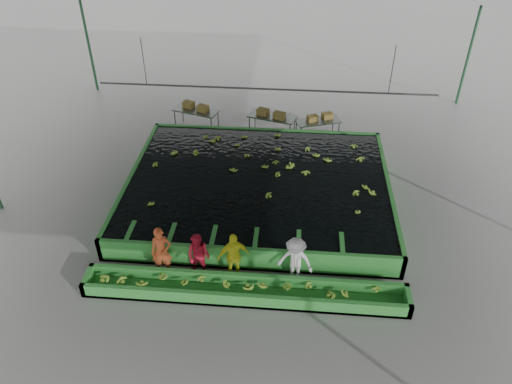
# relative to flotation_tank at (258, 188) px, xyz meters

# --- Properties ---
(ground) EXTENTS (80.00, 80.00, 0.00)m
(ground) POSITION_rel_flotation_tank_xyz_m (0.00, -1.50, -0.45)
(ground) COLOR gray
(ground) RESTS_ON ground
(shed_roof) EXTENTS (20.00, 22.00, 0.04)m
(shed_roof) POSITION_rel_flotation_tank_xyz_m (0.00, -1.50, 4.55)
(shed_roof) COLOR gray
(shed_roof) RESTS_ON shed_posts
(shed_posts) EXTENTS (20.00, 22.00, 5.00)m
(shed_posts) POSITION_rel_flotation_tank_xyz_m (0.00, -1.50, 2.05)
(shed_posts) COLOR #295C38
(shed_posts) RESTS_ON ground
(flotation_tank) EXTENTS (10.00, 8.00, 0.90)m
(flotation_tank) POSITION_rel_flotation_tank_xyz_m (0.00, 0.00, 0.00)
(flotation_tank) COLOR #328D35
(flotation_tank) RESTS_ON ground
(tank_water) EXTENTS (9.70, 7.70, 0.00)m
(tank_water) POSITION_rel_flotation_tank_xyz_m (0.00, -0.00, 0.40)
(tank_water) COLOR black
(tank_water) RESTS_ON flotation_tank
(sorting_trough) EXTENTS (10.00, 1.00, 0.50)m
(sorting_trough) POSITION_rel_flotation_tank_xyz_m (0.00, -5.10, -0.20)
(sorting_trough) COLOR #328D35
(sorting_trough) RESTS_ON ground
(cableway_rail) EXTENTS (0.08, 0.08, 14.00)m
(cableway_rail) POSITION_rel_flotation_tank_xyz_m (0.00, 3.50, 2.55)
(cableway_rail) COLOR #59605B
(cableway_rail) RESTS_ON shed_roof
(rail_hanger_left) EXTENTS (0.04, 0.04, 2.00)m
(rail_hanger_left) POSITION_rel_flotation_tank_xyz_m (-5.00, 3.50, 3.55)
(rail_hanger_left) COLOR #59605B
(rail_hanger_left) RESTS_ON shed_roof
(rail_hanger_right) EXTENTS (0.04, 0.04, 2.00)m
(rail_hanger_right) POSITION_rel_flotation_tank_xyz_m (5.00, 3.50, 3.55)
(rail_hanger_right) COLOR #59605B
(rail_hanger_right) RESTS_ON shed_roof
(worker_a) EXTENTS (0.73, 0.57, 1.78)m
(worker_a) POSITION_rel_flotation_tank_xyz_m (-2.71, -4.30, 0.44)
(worker_a) COLOR #CC5129
(worker_a) RESTS_ON ground
(worker_b) EXTENTS (0.93, 0.81, 1.62)m
(worker_b) POSITION_rel_flotation_tank_xyz_m (-1.53, -4.30, 0.36)
(worker_b) COLOR red
(worker_b) RESTS_ON ground
(worker_c) EXTENTS (1.12, 0.79, 1.76)m
(worker_c) POSITION_rel_flotation_tank_xyz_m (-0.43, -4.30, 0.43)
(worker_c) COLOR yellow
(worker_c) RESTS_ON ground
(worker_d) EXTENTS (1.21, 0.85, 1.71)m
(worker_d) POSITION_rel_flotation_tank_xyz_m (1.51, -4.30, 0.41)
(worker_d) COLOR silver
(worker_d) RESTS_ON ground
(packing_table_left) EXTENTS (2.29, 1.44, 0.97)m
(packing_table_left) POSITION_rel_flotation_tank_xyz_m (-3.40, 5.35, 0.04)
(packing_table_left) COLOR #59605B
(packing_table_left) RESTS_ON ground
(packing_table_mid) EXTENTS (2.35, 1.42, 1.00)m
(packing_table_mid) POSITION_rel_flotation_tank_xyz_m (0.22, 5.01, 0.05)
(packing_table_mid) COLOR #59605B
(packing_table_mid) RESTS_ON ground
(packing_table_right) EXTENTS (2.17, 1.43, 0.92)m
(packing_table_right) POSITION_rel_flotation_tank_xyz_m (2.34, 4.89, 0.01)
(packing_table_right) COLOR #59605B
(packing_table_right) RESTS_ON ground
(box_stack_left) EXTENTS (1.36, 0.88, 0.29)m
(box_stack_left) POSITION_rel_flotation_tank_xyz_m (-3.41, 5.42, 0.52)
(box_stack_left) COLOR olive
(box_stack_left) RESTS_ON packing_table_left
(box_stack_mid) EXTENTS (1.40, 0.85, 0.29)m
(box_stack_mid) POSITION_rel_flotation_tank_xyz_m (0.18, 4.93, 0.55)
(box_stack_mid) COLOR olive
(box_stack_mid) RESTS_ON packing_table_mid
(box_stack_right) EXTENTS (1.25, 0.82, 0.26)m
(box_stack_right) POSITION_rel_flotation_tank_xyz_m (2.41, 4.98, 0.47)
(box_stack_right) COLOR olive
(box_stack_right) RESTS_ON packing_table_right
(floating_bananas) EXTENTS (9.25, 6.30, 0.13)m
(floating_bananas) POSITION_rel_flotation_tank_xyz_m (0.00, 0.80, 0.40)
(floating_bananas) COLOR #7DAD30
(floating_bananas) RESTS_ON tank_water
(trough_bananas) EXTENTS (9.18, 0.61, 0.12)m
(trough_bananas) POSITION_rel_flotation_tank_xyz_m (0.00, -5.10, -0.05)
(trough_bananas) COLOR #7DAD30
(trough_bananas) RESTS_ON sorting_trough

